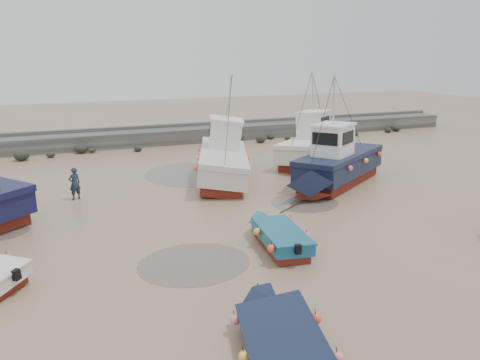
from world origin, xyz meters
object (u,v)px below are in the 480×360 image
object	(u,v)px
cabin_boat_1	(220,158)
person	(76,199)
cabin_boat_3	(314,144)
dinghy_1	(286,341)
cabin_boat_2	(335,163)
dinghy_2	(278,233)

from	to	relation	value
cabin_boat_1	person	world-z (taller)	cabin_boat_1
cabin_boat_1	cabin_boat_3	size ratio (longest dim) A/B	1.38
dinghy_1	cabin_boat_2	xyz separation A→B (m)	(9.81, 13.22, 0.80)
dinghy_1	cabin_boat_2	distance (m)	16.49
dinghy_1	cabin_boat_3	size ratio (longest dim) A/B	0.82
dinghy_2	cabin_boat_2	world-z (taller)	cabin_boat_2
dinghy_2	cabin_boat_1	world-z (taller)	cabin_boat_1
cabin_boat_3	cabin_boat_1	bearing A→B (deg)	-116.76
dinghy_2	cabin_boat_1	size ratio (longest dim) A/B	0.51
dinghy_2	cabin_boat_3	bearing A→B (deg)	60.54
cabin_boat_1	cabin_boat_3	bearing A→B (deg)	28.26
cabin_boat_1	person	size ratio (longest dim) A/B	6.34
cabin_boat_2	person	distance (m)	14.41
dinghy_1	dinghy_2	world-z (taller)	same
dinghy_1	cabin_boat_3	world-z (taller)	cabin_boat_3
dinghy_2	cabin_boat_1	xyz separation A→B (m)	(1.24, 10.61, 0.75)
cabin_boat_1	person	bearing A→B (deg)	-152.90
cabin_boat_1	dinghy_2	bearing A→B (deg)	-77.87
dinghy_1	person	world-z (taller)	dinghy_1
person	cabin_boat_2	bearing A→B (deg)	144.96
dinghy_2	cabin_boat_3	distance (m)	14.56
dinghy_1	dinghy_2	bearing A→B (deg)	78.83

